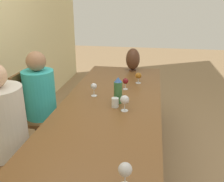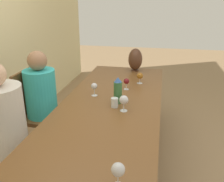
{
  "view_description": "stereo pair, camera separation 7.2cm",
  "coord_description": "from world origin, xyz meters",
  "px_view_note": "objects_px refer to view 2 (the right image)",
  "views": [
    {
      "loc": [
        -2.02,
        -0.39,
        1.7
      ],
      "look_at": [
        0.26,
        0.0,
        0.83
      ],
      "focal_mm": 40.0,
      "sensor_mm": 36.0,
      "label": 1
    },
    {
      "loc": [
        -2.01,
        -0.46,
        1.7
      ],
      "look_at": [
        0.26,
        0.0,
        0.83
      ],
      "focal_mm": 40.0,
      "sensor_mm": 36.0,
      "label": 2
    }
  ],
  "objects_px": {
    "wine_glass_6": "(124,100)",
    "wine_glass_1": "(140,76)",
    "water_tumbler": "(115,103)",
    "person_near": "(5,131)",
    "water_bottle": "(118,91)",
    "chair_far": "(37,111)",
    "wine_glass_4": "(94,87)",
    "vase": "(135,59)",
    "wine_glass_5": "(118,170)",
    "person_far": "(43,101)",
    "wine_glass_2": "(126,82)"
  },
  "relations": [
    {
      "from": "wine_glass_4",
      "to": "chair_far",
      "type": "xyz_separation_m",
      "value": [
        -0.05,
        0.66,
        -0.32
      ]
    },
    {
      "from": "wine_glass_2",
      "to": "wine_glass_5",
      "type": "relative_size",
      "value": 0.87
    },
    {
      "from": "wine_glass_1",
      "to": "person_far",
      "type": "distance_m",
      "value": 1.15
    },
    {
      "from": "wine_glass_1",
      "to": "person_near",
      "type": "bearing_deg",
      "value": 141.03
    },
    {
      "from": "wine_glass_1",
      "to": "person_far",
      "type": "height_order",
      "value": "person_far"
    },
    {
      "from": "water_bottle",
      "to": "wine_glass_4",
      "type": "bearing_deg",
      "value": 63.46
    },
    {
      "from": "water_tumbler",
      "to": "wine_glass_5",
      "type": "xyz_separation_m",
      "value": [
        -1.03,
        -0.22,
        0.06
      ]
    },
    {
      "from": "wine_glass_2",
      "to": "wine_glass_6",
      "type": "relative_size",
      "value": 0.86
    },
    {
      "from": "chair_far",
      "to": "water_bottle",
      "type": "bearing_deg",
      "value": -95.47
    },
    {
      "from": "vase",
      "to": "chair_far",
      "type": "height_order",
      "value": "vase"
    },
    {
      "from": "wine_glass_6",
      "to": "water_tumbler",
      "type": "bearing_deg",
      "value": 56.2
    },
    {
      "from": "wine_glass_1",
      "to": "wine_glass_6",
      "type": "xyz_separation_m",
      "value": [
        -0.81,
        0.07,
        0.01
      ]
    },
    {
      "from": "water_bottle",
      "to": "wine_glass_1",
      "type": "height_order",
      "value": "water_bottle"
    },
    {
      "from": "water_tumbler",
      "to": "person_far",
      "type": "distance_m",
      "value": 0.87
    },
    {
      "from": "vase",
      "to": "wine_glass_2",
      "type": "bearing_deg",
      "value": 179.27
    },
    {
      "from": "vase",
      "to": "chair_far",
      "type": "xyz_separation_m",
      "value": [
        -1.08,
        0.97,
        -0.38
      ]
    },
    {
      "from": "person_far",
      "to": "wine_glass_5",
      "type": "bearing_deg",
      "value": -139.39
    },
    {
      "from": "vase",
      "to": "person_near",
      "type": "distance_m",
      "value": 2.0
    },
    {
      "from": "wine_glass_4",
      "to": "person_far",
      "type": "height_order",
      "value": "person_far"
    },
    {
      "from": "vase",
      "to": "wine_glass_1",
      "type": "relative_size",
      "value": 2.41
    },
    {
      "from": "wine_glass_6",
      "to": "wine_glass_1",
      "type": "bearing_deg",
      "value": -4.87
    },
    {
      "from": "water_bottle",
      "to": "wine_glass_2",
      "type": "relative_size",
      "value": 2.03
    },
    {
      "from": "wine_glass_4",
      "to": "wine_glass_5",
      "type": "height_order",
      "value": "wine_glass_5"
    },
    {
      "from": "water_bottle",
      "to": "wine_glass_4",
      "type": "relative_size",
      "value": 1.87
    },
    {
      "from": "wine_glass_5",
      "to": "chair_far",
      "type": "xyz_separation_m",
      "value": [
        1.23,
        1.14,
        -0.32
      ]
    },
    {
      "from": "water_tumbler",
      "to": "chair_far",
      "type": "height_order",
      "value": "chair_far"
    },
    {
      "from": "water_tumbler",
      "to": "person_near",
      "type": "xyz_separation_m",
      "value": [
        -0.5,
        0.84,
        -0.12
      ]
    },
    {
      "from": "wine_glass_4",
      "to": "chair_far",
      "type": "relative_size",
      "value": 0.15
    },
    {
      "from": "water_bottle",
      "to": "chair_far",
      "type": "relative_size",
      "value": 0.27
    },
    {
      "from": "vase",
      "to": "wine_glass_2",
      "type": "height_order",
      "value": "vase"
    },
    {
      "from": "water_bottle",
      "to": "wine_glass_6",
      "type": "relative_size",
      "value": 1.75
    },
    {
      "from": "water_tumbler",
      "to": "wine_glass_1",
      "type": "bearing_deg",
      "value": -12.58
    },
    {
      "from": "wine_glass_6",
      "to": "person_near",
      "type": "xyz_separation_m",
      "value": [
        -0.43,
        0.93,
        -0.18
      ]
    },
    {
      "from": "wine_glass_2",
      "to": "water_tumbler",
      "type": "bearing_deg",
      "value": 175.69
    },
    {
      "from": "wine_glass_6",
      "to": "person_near",
      "type": "relative_size",
      "value": 0.12
    },
    {
      "from": "person_near",
      "to": "person_far",
      "type": "bearing_deg",
      "value": 0.12
    },
    {
      "from": "wine_glass_2",
      "to": "chair_far",
      "type": "xyz_separation_m",
      "value": [
        -0.3,
        0.96,
        -0.31
      ]
    },
    {
      "from": "wine_glass_2",
      "to": "person_near",
      "type": "distance_m",
      "value": 1.34
    },
    {
      "from": "wine_glass_1",
      "to": "wine_glass_4",
      "type": "height_order",
      "value": "wine_glass_4"
    },
    {
      "from": "vase",
      "to": "wine_glass_6",
      "type": "height_order",
      "value": "vase"
    },
    {
      "from": "wine_glass_2",
      "to": "wine_glass_4",
      "type": "distance_m",
      "value": 0.39
    },
    {
      "from": "water_tumbler",
      "to": "wine_glass_6",
      "type": "height_order",
      "value": "wine_glass_6"
    },
    {
      "from": "wine_glass_1",
      "to": "wine_glass_5",
      "type": "height_order",
      "value": "wine_glass_5"
    },
    {
      "from": "wine_glass_4",
      "to": "wine_glass_1",
      "type": "bearing_deg",
      "value": -40.84
    },
    {
      "from": "water_tumbler",
      "to": "person_near",
      "type": "relative_size",
      "value": 0.07
    },
    {
      "from": "person_far",
      "to": "water_tumbler",
      "type": "bearing_deg",
      "value": -103.39
    },
    {
      "from": "person_far",
      "to": "wine_glass_4",
      "type": "bearing_deg",
      "value": -85.34
    },
    {
      "from": "wine_glass_2",
      "to": "wine_glass_4",
      "type": "height_order",
      "value": "wine_glass_4"
    },
    {
      "from": "water_tumbler",
      "to": "chair_far",
      "type": "bearing_deg",
      "value": 77.85
    },
    {
      "from": "water_tumbler",
      "to": "wine_glass_1",
      "type": "distance_m",
      "value": 0.76
    }
  ]
}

